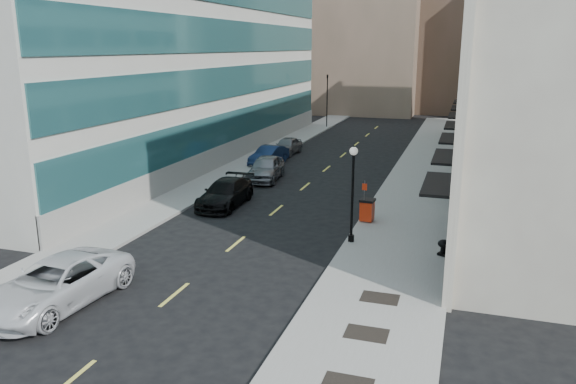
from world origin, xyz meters
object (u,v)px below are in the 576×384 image
Objects in this scene: car_blue_sedan at (269,156)px; lamppost at (353,186)px; car_silver_sedan at (266,168)px; sign_post at (364,195)px; trash_bin at (367,209)px; car_grey_sedan at (287,146)px; car_black_pickup at (225,193)px; traffic_signal at (327,78)px; car_white_van at (56,283)px; urn_planter at (443,246)px.

lamppost is at bearing -50.99° from car_blue_sedan.
sign_post is at bearing -50.07° from car_silver_sedan.
trash_bin is (8.65, -7.90, -0.05)m from car_silver_sedan.
car_grey_sedan is at bearing 92.74° from car_silver_sedan.
trash_bin is at bearing 87.58° from lamppost.
traffic_signal is at bearing 92.05° from car_black_pickup.
trash_bin is at bearing -58.28° from car_grey_sedan.
urn_planter is at bearing 39.56° from car_white_van.
traffic_signal is 5.72× the size of trash_bin.
car_grey_sedan is 1.92× the size of sign_post.
trash_bin is (10.95, -34.90, -4.91)m from traffic_signal.
trash_bin is 0.26× the size of lamppost.
traffic_signal is at bearing 111.06° from sign_post.
car_silver_sedan reaches higher than car_blue_sedan.
lamppost is 6.50× the size of urn_planter.
lamppost reaches higher than urn_planter.
car_blue_sedan is at bearing 130.25° from urn_planter.
car_silver_sedan is 17.48m from urn_planter.
car_silver_sedan is (0.44, 21.08, 0.01)m from car_white_van.
lamppost is at bearing 172.76° from urn_planter.
car_grey_sedan is 5.96× the size of urn_planter.
car_grey_sedan is (0.00, 4.75, -0.01)m from car_blue_sedan.
car_silver_sedan is 14.33m from lamppost.
car_blue_sedan is 16.65m from sign_post.
car_grey_sedan is at bearing 96.95° from car_white_van.
car_white_van reaches higher than trash_bin.
car_black_pickup is at bearing 159.07° from urn_planter.
traffic_signal is 36.94m from sign_post.
urn_planter is (4.30, -3.81, -1.02)m from sign_post.
car_black_pickup is 8.69m from trash_bin.
sign_post is 3.11× the size of urn_planter.
urn_planter is (12.80, -11.90, -0.27)m from car_silver_sedan.
traffic_signal reaches higher than car_grey_sedan.
sign_post is (8.50, -1.09, 0.84)m from car_black_pickup.
lamppost is 3.51m from sign_post.
traffic_signal is 1.62× the size of car_grey_sedan.
car_black_pickup is (0.44, 14.08, -0.08)m from car_white_van.
car_black_pickup is 1.13× the size of lamppost.
car_silver_sedan is 11.76m from sign_post.
car_silver_sedan is at bearing 140.37° from sign_post.
car_black_pickup is at bearing 152.90° from lamppost.
car_blue_sedan is 19.44m from lamppost.
traffic_signal reaches higher than lamppost.
car_silver_sedan is (0.00, 7.00, 0.09)m from car_black_pickup.
traffic_signal is at bearing 97.01° from car_white_van.
traffic_signal is 1.56× the size of car_blue_sedan.
traffic_signal is at bearing 105.73° from lamppost.
traffic_signal reaches higher than car_black_pickup.
traffic_signal is 9.65× the size of urn_planter.
lamppost is (8.50, -11.35, 2.05)m from car_silver_sedan.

